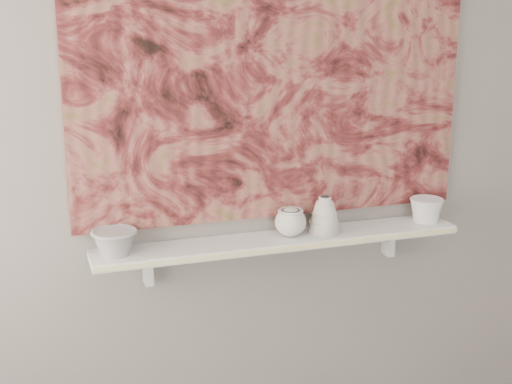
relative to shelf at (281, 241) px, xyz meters
name	(u,v)px	position (x,y,z in m)	size (l,w,h in m)	color
wall_back	(273,121)	(0.00, 0.09, 0.44)	(3.60, 3.60, 0.00)	gray
shelf	(281,241)	(0.00, 0.00, 0.00)	(1.40, 0.18, 0.03)	silver
shelf_stripe	(289,249)	(0.00, -0.09, 0.00)	(1.40, 0.01, 0.02)	#F8EEA5
bracket_left	(148,268)	(-0.49, 0.06, -0.07)	(0.03, 0.06, 0.12)	silver
bracket_right	(388,241)	(0.49, 0.06, -0.07)	(0.03, 0.06, 0.12)	silver
painting	(275,70)	(0.00, 0.08, 0.62)	(1.50, 0.03, 1.10)	maroon
house_motif	(384,146)	(0.45, 0.07, 0.32)	(0.09, 0.00, 0.08)	black
bowl_grey	(115,242)	(-0.61, 0.00, 0.06)	(0.16, 0.16, 0.09)	gray
cup_cream	(290,222)	(0.04, 0.00, 0.07)	(0.12, 0.12, 0.11)	beige
bell_vessel	(324,214)	(0.18, 0.00, 0.09)	(0.13, 0.13, 0.14)	beige
bowl_white	(426,210)	(0.62, 0.00, 0.06)	(0.13, 0.13, 0.10)	silver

